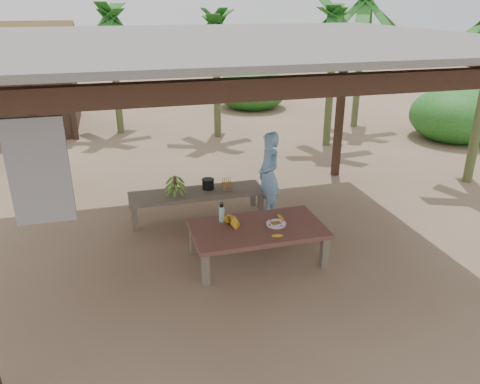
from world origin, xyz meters
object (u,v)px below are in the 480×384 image
object	(u,v)px
ripe_banana_bunch	(229,221)
water_flask	(222,213)
woman	(269,175)
plate	(276,224)
cooking_pot	(208,184)
bench	(197,195)
work_table	(258,231)

from	to	relation	value
ripe_banana_bunch	water_flask	bearing A→B (deg)	104.95
woman	water_flask	bearing A→B (deg)	-49.49
ripe_banana_bunch	plate	size ratio (longest dim) A/B	1.00
plate	cooking_pot	bearing A→B (deg)	109.83
bench	cooking_pot	size ratio (longest dim) A/B	11.32
bench	ripe_banana_bunch	bearing A→B (deg)	-82.87
bench	woman	distance (m)	1.22
cooking_pot	woman	world-z (taller)	woman
plate	water_flask	xyz separation A→B (m)	(-0.69, 0.32, 0.10)
water_flask	cooking_pot	distance (m)	1.36
cooking_pot	woman	size ratio (longest dim) A/B	0.13
bench	plate	size ratio (longest dim) A/B	8.02
water_flask	woman	distance (m)	1.44
plate	cooking_pot	xyz separation A→B (m)	(-0.60, 1.68, 0.01)
ripe_banana_bunch	cooking_pot	world-z (taller)	ripe_banana_bunch
bench	woman	world-z (taller)	woman
plate	cooking_pot	world-z (taller)	cooking_pot
work_table	bench	size ratio (longest dim) A/B	0.82
bench	plate	distance (m)	1.78
water_flask	woman	xyz separation A→B (m)	(1.03, 1.00, 0.10)
plate	woman	bearing A→B (deg)	75.80
bench	woman	xyz separation A→B (m)	(1.15, -0.26, 0.33)
work_table	plate	distance (m)	0.27
plate	woman	xyz separation A→B (m)	(0.33, 1.32, 0.20)
cooking_pot	woman	xyz separation A→B (m)	(0.94, -0.35, 0.19)
plate	bench	bearing A→B (deg)	117.24
cooking_pot	ripe_banana_bunch	bearing A→B (deg)	-91.21
ripe_banana_bunch	cooking_pot	distance (m)	1.55
bench	ripe_banana_bunch	world-z (taller)	ripe_banana_bunch
work_table	water_flask	xyz separation A→B (m)	(-0.43, 0.30, 0.19)
plate	water_flask	distance (m)	0.77
bench	water_flask	size ratio (longest dim) A/B	7.59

